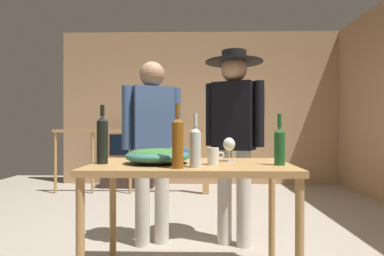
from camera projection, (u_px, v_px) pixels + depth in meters
The scene contains 17 objects.
ground_plane at pixel (203, 243), 2.92m from camera, with size 8.04×8.04×0.00m, color #9E9384.
back_wall at pixel (201, 108), 6.01m from camera, with size 5.17×0.10×2.83m, color tan.
framed_picture at pixel (248, 101), 5.93m from camera, with size 0.64×0.03×0.49m, color gray.
stair_railing at pixel (158, 152), 5.08m from camera, with size 2.49×0.10×1.07m.
tv_console at pixel (129, 174), 5.69m from camera, with size 0.90×0.40×0.46m, color #38281E.
flat_screen_tv at pixel (129, 145), 5.66m from camera, with size 0.67×0.12×0.47m.
serving_table at pixel (191, 176), 2.14m from camera, with size 1.31×0.76×0.81m.
salad_bowl at pixel (158, 155), 2.13m from camera, with size 0.43×0.43×0.22m.
wine_glass at pixel (229, 145), 2.25m from camera, with size 0.09×0.09×0.17m.
wine_bottle_amber at pixel (178, 142), 1.87m from camera, with size 0.07×0.07×0.38m.
wine_bottle_clear at pixel (195, 146), 1.92m from camera, with size 0.07×0.07×0.32m.
wine_bottle_green at pixel (280, 145), 2.03m from camera, with size 0.07×0.07×0.32m.
wine_bottle_dark at pixel (102, 139), 2.11m from camera, with size 0.07×0.07×0.39m.
mug_white at pixel (213, 156), 2.04m from camera, with size 0.11×0.07×0.11m.
mug_blue at pixel (183, 154), 2.42m from camera, with size 0.12×0.08×0.08m.
person_standing_left at pixel (152, 137), 2.89m from camera, with size 0.50×0.34×1.64m.
person_standing_right at pixel (234, 128), 2.88m from camera, with size 0.51×0.51×1.74m.
Camera 1 is at (-0.04, -2.92, 1.05)m, focal length 30.06 mm.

